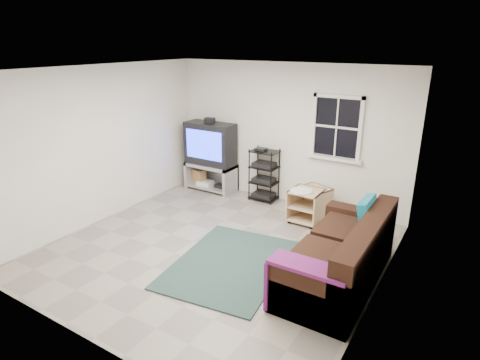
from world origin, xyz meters
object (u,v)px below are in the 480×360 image
Objects in this scene: av_rack at (264,178)px; side_table_right at (306,203)px; tv_unit at (211,151)px; sofa at (341,258)px; side_table_left at (315,202)px.

av_rack is 1.71× the size of side_table_right.
tv_unit reaches higher than sofa.
tv_unit is at bearing -176.53° from av_rack.
sofa is (1.01, -1.66, 0.04)m from side_table_left.
tv_unit is at bearing 174.41° from side_table_left.
side_table_right is (1.09, -0.48, -0.11)m from av_rack.
side_table_left is 1.02× the size of side_table_right.
side_table_right is 1.84m from sofa.
av_rack is 0.47× the size of sofa.
sofa reaches higher than side_table_right.
av_rack is 1.68× the size of side_table_left.
av_rack is 1.21m from side_table_left.
tv_unit is 2.47× the size of side_table_left.
tv_unit is 1.48× the size of av_rack.
sofa is (3.38, -1.89, -0.48)m from tv_unit.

